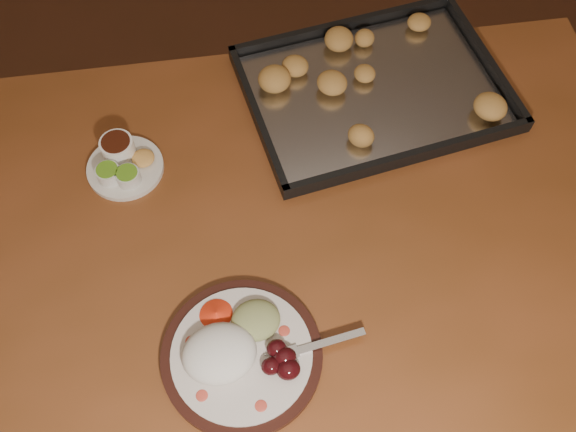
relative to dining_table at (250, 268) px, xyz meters
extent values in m
plane|color=#542B1C|center=(-0.22, 0.03, -0.65)|extent=(4.00, 4.00, 0.00)
cube|color=brown|center=(0.00, 0.00, 0.08)|extent=(1.57, 1.02, 0.04)
cylinder|color=#492E16|center=(0.71, 0.32, -0.30)|extent=(0.07, 0.07, 0.71)
cylinder|color=black|center=(-0.05, -0.20, 0.10)|extent=(0.25, 0.25, 0.02)
cylinder|color=beige|center=(-0.05, -0.20, 0.11)|extent=(0.22, 0.22, 0.01)
ellipsoid|color=#C53F2F|center=(-0.12, -0.25, 0.12)|extent=(0.02, 0.02, 0.00)
ellipsoid|color=#C53F2F|center=(-0.03, -0.28, 0.12)|extent=(0.02, 0.02, 0.00)
ellipsoid|color=#C53F2F|center=(0.03, -0.18, 0.12)|extent=(0.02, 0.02, 0.00)
ellipsoid|color=#C53F2F|center=(-0.12, -0.16, 0.12)|extent=(0.02, 0.02, 0.00)
ellipsoid|color=white|center=(-0.08, -0.19, 0.13)|extent=(0.14, 0.12, 0.05)
ellipsoid|color=#42090F|center=(-0.01, -0.23, 0.13)|extent=(0.03, 0.03, 0.02)
ellipsoid|color=#42090F|center=(0.02, -0.22, 0.13)|extent=(0.03, 0.03, 0.02)
ellipsoid|color=#42090F|center=(0.01, -0.21, 0.13)|extent=(0.03, 0.03, 0.02)
ellipsoid|color=#42090F|center=(0.02, -0.24, 0.13)|extent=(0.03, 0.03, 0.02)
ellipsoid|color=tan|center=(-0.02, -0.15, 0.12)|extent=(0.09, 0.09, 0.03)
cone|color=red|center=(-0.07, -0.13, 0.12)|extent=(0.07, 0.07, 0.02)
cube|color=silver|center=(0.09, -0.21, 0.12)|extent=(0.12, 0.02, 0.00)
cube|color=silver|center=(0.02, -0.21, 0.12)|extent=(0.03, 0.02, 0.00)
cylinder|color=silver|center=(0.00, -0.22, 0.12)|extent=(0.03, 0.00, 0.00)
cylinder|color=silver|center=(0.00, -0.22, 0.12)|extent=(0.03, 0.00, 0.00)
cylinder|color=silver|center=(0.00, -0.21, 0.12)|extent=(0.03, 0.00, 0.00)
cylinder|color=silver|center=(0.00, -0.21, 0.12)|extent=(0.03, 0.00, 0.00)
cylinder|color=silver|center=(-0.19, 0.20, 0.10)|extent=(0.14, 0.14, 0.01)
cylinder|color=silver|center=(-0.22, 0.18, 0.12)|extent=(0.04, 0.04, 0.03)
cylinder|color=#56911D|center=(-0.22, 0.18, 0.13)|extent=(0.04, 0.04, 0.00)
cylinder|color=silver|center=(-0.18, 0.17, 0.12)|extent=(0.04, 0.04, 0.03)
cylinder|color=#56911D|center=(-0.18, 0.17, 0.13)|extent=(0.04, 0.04, 0.00)
cylinder|color=white|center=(-0.20, 0.23, 0.13)|extent=(0.06, 0.06, 0.04)
cylinder|color=#361309|center=(-0.20, 0.23, 0.14)|extent=(0.05, 0.05, 0.00)
ellipsoid|color=gold|center=(-0.15, 0.21, 0.11)|extent=(0.04, 0.04, 0.01)
cube|color=black|center=(0.31, 0.28, 0.10)|extent=(0.53, 0.41, 0.01)
cube|color=black|center=(0.30, 0.45, 0.12)|extent=(0.50, 0.06, 0.02)
cube|color=black|center=(0.33, 0.10, 0.12)|extent=(0.50, 0.06, 0.02)
cube|color=black|center=(0.55, 0.30, 0.12)|extent=(0.05, 0.36, 0.02)
cube|color=black|center=(0.07, 0.25, 0.12)|extent=(0.05, 0.36, 0.02)
cube|color=silver|center=(0.31, 0.28, 0.11)|extent=(0.49, 0.37, 0.00)
ellipsoid|color=#B48E3F|center=(0.37, 0.28, 0.13)|extent=(0.06, 0.05, 0.04)
ellipsoid|color=#B48E3F|center=(0.41, 0.33, 0.13)|extent=(0.08, 0.08, 0.04)
ellipsoid|color=#B48E3F|center=(0.32, 0.39, 0.13)|extent=(0.06, 0.06, 0.04)
ellipsoid|color=#B48E3F|center=(0.23, 0.32, 0.13)|extent=(0.07, 0.07, 0.04)
ellipsoid|color=#B48E3F|center=(0.21, 0.30, 0.13)|extent=(0.07, 0.07, 0.04)
ellipsoid|color=#B48E3F|center=(0.25, 0.26, 0.13)|extent=(0.07, 0.07, 0.04)
ellipsoid|color=#B48E3F|center=(0.25, 0.20, 0.13)|extent=(0.07, 0.07, 0.04)
ellipsoid|color=#B48E3F|center=(0.34, 0.17, 0.13)|extent=(0.06, 0.06, 0.04)
ellipsoid|color=#B48E3F|center=(0.43, 0.25, 0.13)|extent=(0.08, 0.08, 0.04)
camera|label=1|loc=(-0.05, -0.52, 1.08)|focal=40.00mm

